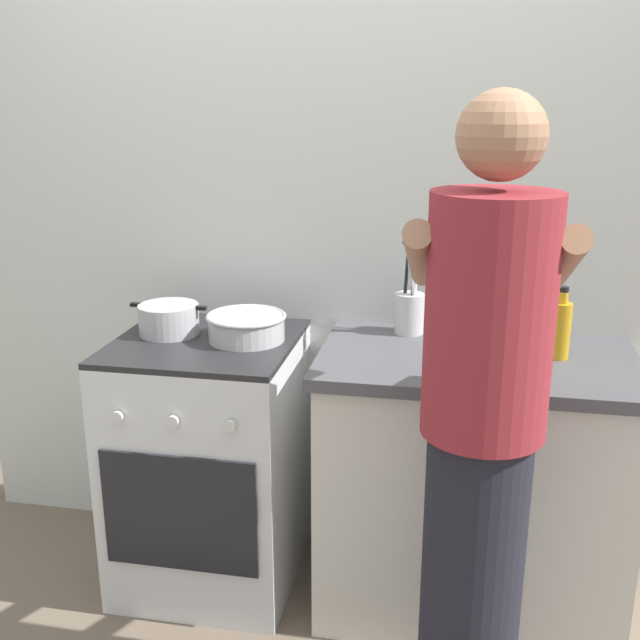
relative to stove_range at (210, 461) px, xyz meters
The scene contains 10 objects.
ground 0.59m from the stove_range, 22.87° to the right, with size 6.00×6.00×0.00m, color #6B5B4C.
back_wall 1.03m from the stove_range, 32.64° to the left, with size 3.20×0.10×2.50m.
countertop 0.90m from the stove_range, ahead, with size 1.00×0.60×0.90m.
stove_range is the anchor object (origin of this frame).
pot 0.52m from the stove_range, 162.98° to the left, with size 0.27×0.20×0.10m.
mixing_bowl 0.52m from the stove_range, 10.47° to the left, with size 0.27×0.27×0.09m.
utensil_crock 0.89m from the stove_range, 16.97° to the left, with size 0.10×0.10×0.33m.
spice_bottle 1.11m from the stove_range, ahead, with size 0.04×0.04×0.09m.
oil_bottle 1.27m from the stove_range, ahead, with size 0.06×0.06×0.23m.
person 1.13m from the stove_range, 31.47° to the right, with size 0.41×0.50×1.70m.
Camera 1 is at (0.47, -2.10, 1.68)m, focal length 41.69 mm.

